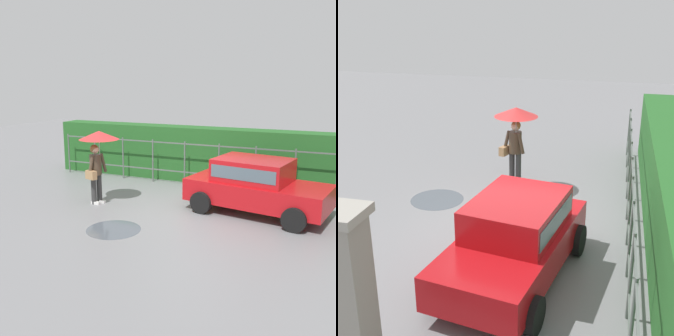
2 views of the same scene
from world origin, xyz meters
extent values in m
plane|color=slate|center=(0.00, 0.00, 0.00)|extent=(40.00, 40.00, 0.00)
cube|color=#B71116|center=(1.90, 0.52, 0.58)|extent=(3.92, 2.24, 0.60)
cube|color=#B71116|center=(1.75, 0.55, 1.18)|extent=(2.12, 1.74, 0.60)
cube|color=#4C5B66|center=(1.75, 0.55, 1.20)|extent=(1.97, 1.73, 0.33)
cylinder|color=black|center=(3.28, 1.14, 0.30)|extent=(0.62, 0.28, 0.60)
cylinder|color=black|center=(2.99, -0.52, 0.30)|extent=(0.62, 0.28, 0.60)
cylinder|color=black|center=(0.81, 1.56, 0.30)|extent=(0.62, 0.28, 0.60)
cylinder|color=black|center=(0.53, -0.10, 0.30)|extent=(0.62, 0.28, 0.60)
cube|color=red|center=(0.16, 1.38, 0.73)|extent=(0.09, 0.21, 0.16)
cube|color=red|center=(-0.02, 0.29, 0.73)|extent=(0.09, 0.21, 0.16)
cylinder|color=#333333|center=(-2.51, -0.36, 0.43)|extent=(0.15, 0.15, 0.86)
cylinder|color=#333333|center=(-2.58, -0.55, 0.43)|extent=(0.15, 0.15, 0.86)
cube|color=white|center=(-2.46, -0.38, 0.04)|extent=(0.26, 0.10, 0.08)
cube|color=white|center=(-2.52, -0.57, 0.04)|extent=(0.26, 0.10, 0.08)
cylinder|color=#473828|center=(-2.55, -0.46, 1.15)|extent=(0.34, 0.34, 0.58)
sphere|color=#DBAD89|center=(-2.55, -0.46, 1.58)|extent=(0.22, 0.22, 0.22)
sphere|color=olive|center=(-2.57, -0.45, 1.60)|extent=(0.25, 0.25, 0.25)
cylinder|color=#473828|center=(-2.40, -0.28, 1.18)|extent=(0.16, 0.24, 0.56)
cylinder|color=#473828|center=(-2.54, -0.69, 1.18)|extent=(0.16, 0.24, 0.56)
cylinder|color=#B2B2B7|center=(-2.43, -0.41, 1.50)|extent=(0.02, 0.02, 0.77)
cone|color=red|center=(-2.43, -0.41, 2.00)|extent=(1.13, 1.13, 0.24)
cube|color=tan|center=(-2.52, -0.74, 0.91)|extent=(0.37, 0.26, 0.24)
cylinder|color=#59605B|center=(-5.74, 2.49, 0.75)|extent=(0.05, 0.05, 1.50)
cylinder|color=#59605B|center=(-4.55, 2.49, 0.75)|extent=(0.05, 0.05, 1.50)
cylinder|color=#59605B|center=(-3.36, 2.49, 0.75)|extent=(0.05, 0.05, 1.50)
cylinder|color=#59605B|center=(-2.16, 2.49, 0.75)|extent=(0.05, 0.05, 1.50)
cylinder|color=#59605B|center=(-0.97, 2.49, 0.75)|extent=(0.05, 0.05, 1.50)
cylinder|color=#59605B|center=(0.23, 2.49, 0.75)|extent=(0.05, 0.05, 1.50)
cylinder|color=#59605B|center=(1.42, 2.49, 0.75)|extent=(0.05, 0.05, 1.50)
cylinder|color=#59605B|center=(2.61, 2.49, 0.75)|extent=(0.05, 0.05, 1.50)
cube|color=#59605B|center=(-0.37, 2.49, 1.42)|extent=(10.75, 0.03, 0.04)
cube|color=#59605B|center=(-0.37, 2.49, 0.45)|extent=(10.75, 0.03, 0.04)
cube|color=#235B23|center=(-0.37, 3.31, 0.95)|extent=(11.75, 0.90, 1.90)
cylinder|color=#4C545B|center=(-0.99, -2.10, 0.00)|extent=(1.32, 1.32, 0.00)
camera|label=1|loc=(3.93, -10.00, 3.55)|focal=43.39mm
camera|label=2|loc=(8.95, 2.09, 4.72)|focal=49.82mm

